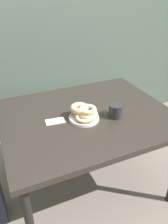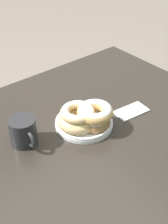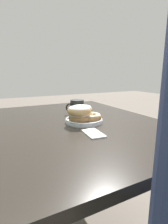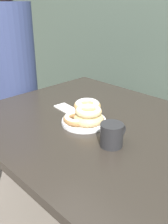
{
  "view_description": "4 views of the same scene",
  "coord_description": "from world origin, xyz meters",
  "px_view_note": "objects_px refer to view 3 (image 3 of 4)",
  "views": [
    {
      "loc": [
        -0.58,
        -1.09,
        1.58
      ],
      "look_at": [
        -0.05,
        0.1,
        0.8
      ],
      "focal_mm": 35.0,
      "sensor_mm": 36.0,
      "label": 1
    },
    {
      "loc": [
        0.52,
        0.8,
        1.47
      ],
      "look_at": [
        -0.05,
        0.1,
        0.8
      ],
      "focal_mm": 50.0,
      "sensor_mm": 36.0,
      "label": 2
    },
    {
      "loc": [
        -0.91,
        0.55,
        1.02
      ],
      "look_at": [
        -0.05,
        0.1,
        0.8
      ],
      "focal_mm": 28.0,
      "sensor_mm": 36.0,
      "label": 3
    },
    {
      "loc": [
        0.71,
        -0.64,
        1.29
      ],
      "look_at": [
        -0.05,
        0.1,
        0.8
      ],
      "focal_mm": 40.0,
      "sensor_mm": 36.0,
      "label": 4
    }
  ],
  "objects_px": {
    "coffee_mug": "(77,107)",
    "donut_plate": "(83,115)",
    "napkin": "(93,133)",
    "dining_table": "(71,132)"
  },
  "relations": [
    {
      "from": "coffee_mug",
      "to": "donut_plate",
      "type": "bearing_deg",
      "value": 163.2
    },
    {
      "from": "coffee_mug",
      "to": "dining_table",
      "type": "bearing_deg",
      "value": 144.16
    },
    {
      "from": "donut_plate",
      "to": "napkin",
      "type": "relative_size",
      "value": 1.71
    },
    {
      "from": "coffee_mug",
      "to": "napkin",
      "type": "xyz_separation_m",
      "value": [
        -0.41,
        0.11,
        -0.05
      ]
    },
    {
      "from": "dining_table",
      "to": "coffee_mug",
      "type": "bearing_deg",
      "value": -35.84
    },
    {
      "from": "dining_table",
      "to": "donut_plate",
      "type": "distance_m",
      "value": 0.13
    },
    {
      "from": "dining_table",
      "to": "donut_plate",
      "type": "height_order",
      "value": "donut_plate"
    },
    {
      "from": "dining_table",
      "to": "coffee_mug",
      "type": "xyz_separation_m",
      "value": [
        0.17,
        -0.12,
        0.12
      ]
    },
    {
      "from": "donut_plate",
      "to": "coffee_mug",
      "type": "distance_m",
      "value": 0.22
    },
    {
      "from": "coffee_mug",
      "to": "napkin",
      "type": "relative_size",
      "value": 0.94
    }
  ]
}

